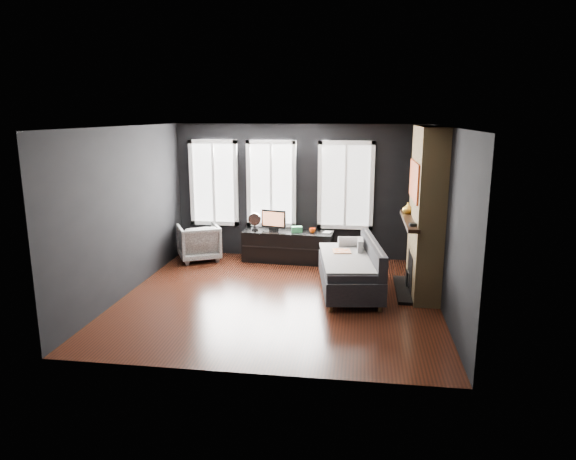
# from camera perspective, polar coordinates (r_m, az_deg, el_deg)

# --- Properties ---
(floor) EXTENTS (5.00, 5.00, 0.00)m
(floor) POSITION_cam_1_polar(r_m,az_deg,el_deg) (8.33, -0.98, -7.50)
(floor) COLOR black
(floor) RESTS_ON ground
(ceiling) EXTENTS (5.00, 5.00, 0.00)m
(ceiling) POSITION_cam_1_polar(r_m,az_deg,el_deg) (7.82, -1.06, 11.42)
(ceiling) COLOR white
(ceiling) RESTS_ON ground
(wall_back) EXTENTS (5.00, 0.02, 2.70)m
(wall_back) POSITION_cam_1_polar(r_m,az_deg,el_deg) (10.40, 1.16, 4.28)
(wall_back) COLOR black
(wall_back) RESTS_ON ground
(wall_left) EXTENTS (0.02, 5.00, 2.70)m
(wall_left) POSITION_cam_1_polar(r_m,az_deg,el_deg) (8.71, -17.49, 2.03)
(wall_left) COLOR black
(wall_left) RESTS_ON ground
(wall_right) EXTENTS (0.02, 5.00, 2.70)m
(wall_right) POSITION_cam_1_polar(r_m,az_deg,el_deg) (7.97, 17.04, 1.10)
(wall_right) COLOR black
(wall_right) RESTS_ON ground
(windows) EXTENTS (4.00, 0.16, 1.76)m
(windows) POSITION_cam_1_polar(r_m,az_deg,el_deg) (10.33, -1.36, 9.96)
(windows) COLOR white
(windows) RESTS_ON wall_back
(fireplace) EXTENTS (0.70, 1.62, 2.70)m
(fireplace) POSITION_cam_1_polar(r_m,az_deg,el_deg) (8.52, 15.11, 1.95)
(fireplace) COLOR #93724C
(fireplace) RESTS_ON floor
(sofa) EXTENTS (1.26, 2.11, 0.86)m
(sofa) POSITION_cam_1_polar(r_m,az_deg,el_deg) (8.54, 6.83, -4.03)
(sofa) COLOR #252528
(sofa) RESTS_ON floor
(stripe_pillow) EXTENTS (0.09, 0.37, 0.37)m
(stripe_pillow) POSITION_cam_1_polar(r_m,az_deg,el_deg) (8.86, 8.01, -2.17)
(stripe_pillow) COLOR gray
(stripe_pillow) RESTS_ON sofa
(armchair) EXTENTS (1.03, 1.01, 0.80)m
(armchair) POSITION_cam_1_polar(r_m,az_deg,el_deg) (10.48, -9.88, -1.15)
(armchair) COLOR silver
(armchair) RESTS_ON floor
(media_console) EXTENTS (1.81, 0.67, 0.61)m
(media_console) POSITION_cam_1_polar(r_m,az_deg,el_deg) (10.24, 0.02, -1.82)
(media_console) COLOR black
(media_console) RESTS_ON floor
(monitor) EXTENTS (0.54, 0.24, 0.47)m
(monitor) POSITION_cam_1_polar(r_m,az_deg,el_deg) (10.21, -1.60, 1.25)
(monitor) COLOR black
(monitor) RESTS_ON media_console
(desk_fan) EXTENTS (0.26, 0.26, 0.36)m
(desk_fan) POSITION_cam_1_polar(r_m,az_deg,el_deg) (10.27, -3.72, 0.98)
(desk_fan) COLOR gray
(desk_fan) RESTS_ON media_console
(mug) EXTENTS (0.13, 0.12, 0.12)m
(mug) POSITION_cam_1_polar(r_m,az_deg,el_deg) (10.05, 2.72, 0.02)
(mug) COLOR #E44005
(mug) RESTS_ON media_console
(book) EXTENTS (0.15, 0.05, 0.20)m
(book) POSITION_cam_1_polar(r_m,az_deg,el_deg) (10.09, 4.02, 0.32)
(book) COLOR tan
(book) RESTS_ON media_console
(storage_box) EXTENTS (0.23, 0.18, 0.11)m
(storage_box) POSITION_cam_1_polar(r_m,az_deg,el_deg) (10.09, 0.97, 0.08)
(storage_box) COLOR #2F8049
(storage_box) RESTS_ON media_console
(mantel_vase) EXTENTS (0.23, 0.23, 0.18)m
(mantel_vase) POSITION_cam_1_polar(r_m,az_deg,el_deg) (8.94, 13.18, 2.36)
(mantel_vase) COLOR yellow
(mantel_vase) RESTS_ON fireplace
(mantel_clock) EXTENTS (0.16, 0.16, 0.04)m
(mantel_clock) POSITION_cam_1_polar(r_m,az_deg,el_deg) (7.98, 13.75, 0.59)
(mantel_clock) COLOR black
(mantel_clock) RESTS_ON fireplace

